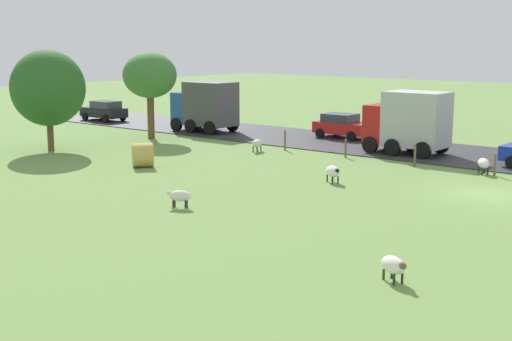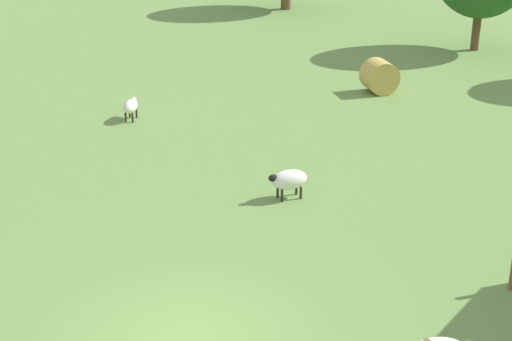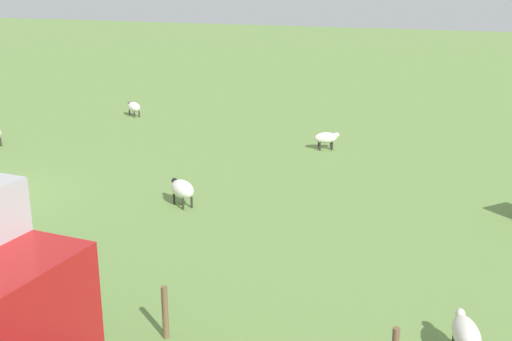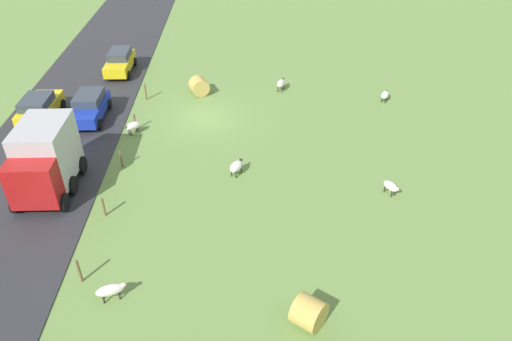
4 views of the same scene
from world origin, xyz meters
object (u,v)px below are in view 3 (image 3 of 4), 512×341
sheep_0 (466,334)px  sheep_4 (182,189)px  sheep_3 (134,107)px  sheep_5 (326,138)px

sheep_0 → sheep_4: bearing=-120.2°
sheep_3 → sheep_5: 11.12m
sheep_4 → sheep_0: bearing=59.8°
sheep_0 → sheep_4: (-5.03, -8.65, 0.03)m
sheep_4 → sheep_5: sheep_4 is taller
sheep_3 → sheep_4: 13.75m
sheep_3 → sheep_4: sheep_4 is taller
sheep_0 → sheep_3: size_ratio=1.20×
sheep_0 → sheep_3: (-15.58, -17.47, -0.03)m
sheep_5 → sheep_0: bearing=26.8°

